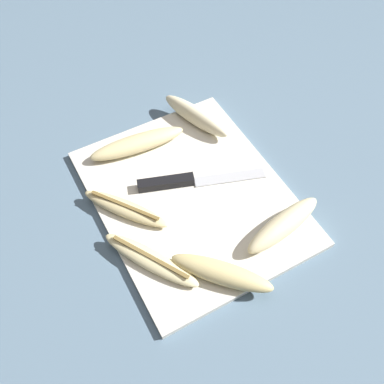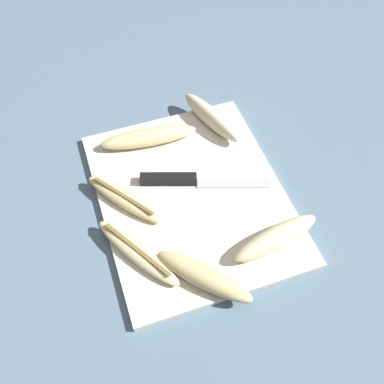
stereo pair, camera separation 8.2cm
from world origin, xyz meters
The scene contains 9 objects.
ground_plane centered at (0.00, 0.00, 0.00)m, with size 4.00×4.00×0.00m, color slate.
cutting_board centered at (0.00, 0.00, 0.01)m, with size 0.42×0.33×0.01m.
knife centered at (-0.04, -0.01, 0.02)m, with size 0.10×0.24×0.02m.
banana_ripe_center centered at (-0.15, -0.04, 0.03)m, with size 0.06×0.20×0.03m.
banana_cream_curved centered at (0.14, 0.10, 0.03)m, with size 0.07×0.17×0.04m.
banana_mellow_near centered at (-0.03, -0.12, 0.02)m, with size 0.16×0.13×0.02m.
banana_soft_right centered at (0.09, -0.13, 0.02)m, with size 0.18×0.13×0.02m.
banana_bright_far centered at (-0.16, 0.10, 0.03)m, with size 0.17×0.09×0.04m.
banana_spotted_left centered at (0.17, -0.04, 0.03)m, with size 0.15×0.14×0.03m.
Camera 1 is at (0.42, -0.23, 0.69)m, focal length 42.00 mm.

